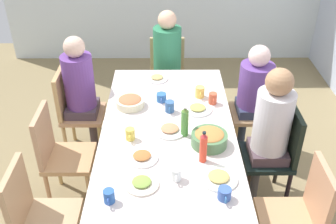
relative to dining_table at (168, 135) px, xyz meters
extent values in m
plane|color=#86744F|center=(0.00, 0.00, -0.68)|extent=(6.93, 6.93, 0.00)
cube|color=silver|center=(0.00, 0.00, 0.05)|extent=(2.03, 1.05, 0.04)
cylinder|color=olive|center=(-0.91, -0.43, -0.32)|extent=(0.07, 0.07, 0.71)
cylinder|color=olive|center=(-0.91, 0.43, -0.32)|extent=(0.07, 0.07, 0.71)
cube|color=tan|center=(-0.68, -0.83, -0.24)|extent=(0.40, 0.40, 0.04)
cylinder|color=tan|center=(-0.85, -1.00, -0.46)|extent=(0.04, 0.04, 0.43)
cylinder|color=tan|center=(-0.51, -1.00, -0.46)|extent=(0.04, 0.04, 0.43)
cylinder|color=tan|center=(-0.85, -0.66, -0.46)|extent=(0.04, 0.04, 0.43)
cylinder|color=tan|center=(-0.51, -0.66, -0.46)|extent=(0.04, 0.04, 0.43)
cube|color=tan|center=(-0.68, -1.01, 0.00)|extent=(0.38, 0.04, 0.45)
cylinder|color=#39483A|center=(-0.76, -0.73, -0.45)|extent=(0.09, 0.09, 0.45)
cylinder|color=#41363A|center=(-0.60, -0.73, -0.45)|extent=(0.09, 0.09, 0.45)
cube|color=#493A47|center=(-0.68, -0.83, -0.18)|extent=(0.30, 0.30, 0.10)
cylinder|color=#653B8E|center=(-0.68, -0.83, 0.13)|extent=(0.29, 0.29, 0.51)
sphere|color=beige|center=(-0.68, -0.83, 0.47)|extent=(0.19, 0.19, 0.19)
cube|color=tan|center=(-0.68, 0.83, -0.24)|extent=(0.40, 0.40, 0.04)
cylinder|color=tan|center=(-0.51, 1.00, -0.46)|extent=(0.04, 0.04, 0.43)
cylinder|color=tan|center=(-0.85, 1.00, -0.46)|extent=(0.04, 0.04, 0.43)
cylinder|color=tan|center=(-0.51, 0.66, -0.46)|extent=(0.04, 0.04, 0.43)
cylinder|color=tan|center=(-0.85, 0.66, -0.46)|extent=(0.04, 0.04, 0.43)
cube|color=tan|center=(-0.68, 1.01, 0.00)|extent=(0.38, 0.04, 0.45)
cylinder|color=#273242|center=(-0.60, 0.73, -0.45)|extent=(0.09, 0.09, 0.45)
cylinder|color=#2F3B48|center=(-0.76, 0.73, -0.45)|extent=(0.09, 0.09, 0.45)
cube|color=#2C334D|center=(-0.68, 0.83, -0.18)|extent=(0.30, 0.30, 0.10)
cylinder|color=#613D8C|center=(-0.68, 0.83, 0.08)|extent=(0.32, 0.32, 0.42)
sphere|color=beige|center=(-0.68, 0.83, 0.38)|extent=(0.20, 0.20, 0.20)
cube|color=tan|center=(0.68, 0.83, -0.24)|extent=(0.40, 0.40, 0.04)
cylinder|color=tan|center=(0.51, 1.00, -0.46)|extent=(0.04, 0.04, 0.43)
cylinder|color=tan|center=(0.51, 0.66, -0.46)|extent=(0.04, 0.04, 0.43)
cube|color=tan|center=(0.68, 1.01, 0.00)|extent=(0.38, 0.04, 0.45)
cube|color=tan|center=(0.68, -0.83, -0.24)|extent=(0.40, 0.40, 0.04)
cylinder|color=tan|center=(0.51, -1.00, -0.46)|extent=(0.04, 0.04, 0.43)
cylinder|color=tan|center=(0.51, -0.66, -0.46)|extent=(0.04, 0.04, 0.43)
cube|color=tan|center=(0.68, -1.01, 0.00)|extent=(0.38, 0.04, 0.45)
cube|color=black|center=(0.00, 0.83, -0.24)|extent=(0.40, 0.40, 0.04)
cylinder|color=black|center=(0.17, 1.00, -0.46)|extent=(0.04, 0.04, 0.43)
cylinder|color=black|center=(-0.17, 1.00, -0.46)|extent=(0.04, 0.04, 0.43)
cylinder|color=black|center=(0.17, 0.66, -0.46)|extent=(0.04, 0.04, 0.43)
cylinder|color=black|center=(-0.17, 0.66, -0.46)|extent=(0.04, 0.04, 0.43)
cube|color=black|center=(0.00, 1.01, 0.00)|extent=(0.38, 0.04, 0.45)
cylinder|color=#38393B|center=(0.08, 0.73, -0.45)|extent=(0.09, 0.09, 0.45)
cylinder|color=#433F3F|center=(-0.08, 0.73, -0.45)|extent=(0.09, 0.09, 0.45)
cube|color=#48373F|center=(0.00, 0.83, -0.18)|extent=(0.30, 0.30, 0.10)
cylinder|color=silver|center=(0.00, 0.83, 0.13)|extent=(0.30, 0.30, 0.52)
sphere|color=#A47752|center=(0.00, 0.83, 0.49)|extent=(0.21, 0.21, 0.21)
cube|color=tan|center=(0.00, -0.83, -0.24)|extent=(0.40, 0.40, 0.04)
cylinder|color=tan|center=(-0.17, -1.00, -0.46)|extent=(0.04, 0.04, 0.43)
cylinder|color=tan|center=(0.17, -1.00, -0.46)|extent=(0.04, 0.04, 0.43)
cylinder|color=tan|center=(-0.17, -0.66, -0.46)|extent=(0.04, 0.04, 0.43)
cylinder|color=tan|center=(0.17, -0.66, -0.46)|extent=(0.04, 0.04, 0.43)
cube|color=tan|center=(0.00, -1.01, 0.00)|extent=(0.38, 0.04, 0.45)
cube|color=tan|center=(-1.31, 0.00, -0.24)|extent=(0.40, 0.40, 0.04)
cylinder|color=tan|center=(-1.48, 0.17, -0.46)|extent=(0.04, 0.04, 0.43)
cylinder|color=tan|center=(-1.48, -0.17, -0.46)|extent=(0.04, 0.04, 0.43)
cylinder|color=tan|center=(-1.14, 0.17, -0.46)|extent=(0.04, 0.04, 0.43)
cylinder|color=tan|center=(-1.14, -0.17, -0.46)|extent=(0.04, 0.04, 0.43)
cube|color=tan|center=(-1.49, 0.00, 0.00)|extent=(0.04, 0.38, 0.45)
cylinder|color=brown|center=(-1.21, 0.08, -0.45)|extent=(0.09, 0.09, 0.45)
cylinder|color=brown|center=(-1.21, -0.08, -0.45)|extent=(0.09, 0.09, 0.45)
cube|color=brown|center=(-1.31, 0.00, -0.18)|extent=(0.30, 0.30, 0.10)
cylinder|color=#2D7C54|center=(-1.31, 0.00, 0.14)|extent=(0.30, 0.30, 0.53)
sphere|color=beige|center=(-1.31, 0.00, 0.49)|extent=(0.19, 0.19, 0.19)
cylinder|color=silver|center=(0.04, 0.01, 0.08)|extent=(0.26, 0.26, 0.01)
ellipsoid|color=tan|center=(0.04, 0.01, 0.10)|extent=(0.14, 0.14, 0.02)
cylinder|color=white|center=(0.60, 0.34, 0.08)|extent=(0.26, 0.26, 0.01)
ellipsoid|color=tan|center=(0.60, 0.34, 0.10)|extent=(0.14, 0.14, 0.02)
cylinder|color=beige|center=(0.65, -0.18, 0.08)|extent=(0.23, 0.23, 0.01)
ellipsoid|color=#80A244|center=(0.65, -0.18, 0.10)|extent=(0.13, 0.13, 0.02)
cylinder|color=white|center=(0.38, -0.19, 0.08)|extent=(0.23, 0.23, 0.01)
ellipsoid|color=#AB6633|center=(0.38, -0.19, 0.10)|extent=(0.13, 0.13, 0.02)
cylinder|color=white|center=(-0.81, -0.10, 0.08)|extent=(0.21, 0.21, 0.01)
ellipsoid|color=tan|center=(-0.81, -0.10, 0.10)|extent=(0.12, 0.12, 0.02)
cylinder|color=white|center=(-0.26, 0.25, 0.08)|extent=(0.24, 0.24, 0.01)
ellipsoid|color=tan|center=(-0.26, 0.25, 0.10)|extent=(0.13, 0.13, 0.02)
cylinder|color=#4C7649|center=(0.22, 0.31, 0.12)|extent=(0.27, 0.27, 0.09)
ellipsoid|color=#B6763B|center=(0.22, 0.31, 0.17)|extent=(0.22, 0.22, 0.04)
cylinder|color=beige|center=(-0.33, -0.32, 0.11)|extent=(0.24, 0.24, 0.07)
ellipsoid|color=#B86A44|center=(-0.33, -0.32, 0.14)|extent=(0.20, 0.20, 0.04)
cylinder|color=#3959A4|center=(0.77, 0.35, 0.11)|extent=(0.09, 0.09, 0.08)
torus|color=#2F5E97|center=(0.83, 0.35, 0.11)|extent=(0.05, 0.01, 0.05)
cylinder|color=#CC5336|center=(-0.37, 0.39, 0.12)|extent=(0.07, 0.07, 0.10)
torus|color=#C85035|center=(-0.32, 0.39, 0.12)|extent=(0.05, 0.01, 0.05)
cylinder|color=white|center=(0.59, 0.05, 0.12)|extent=(0.07, 0.07, 0.09)
torus|color=white|center=(0.64, 0.05, 0.12)|extent=(0.05, 0.01, 0.05)
cylinder|color=#2956A1|center=(0.80, -0.37, 0.12)|extent=(0.07, 0.07, 0.09)
torus|color=#2D52A6|center=(0.84, -0.37, 0.12)|extent=(0.05, 0.01, 0.05)
cylinder|color=#DBC24C|center=(0.15, -0.29, 0.12)|extent=(0.07, 0.07, 0.09)
torus|color=#E6C647|center=(0.19, -0.29, 0.12)|extent=(0.05, 0.01, 0.05)
cylinder|color=#345C94|center=(-0.24, 0.02, 0.12)|extent=(0.08, 0.08, 0.10)
torus|color=#2C5D96|center=(-0.19, 0.02, 0.12)|extent=(0.05, 0.01, 0.05)
cylinder|color=#2E60A6|center=(-0.41, -0.06, 0.11)|extent=(0.09, 0.09, 0.07)
torus|color=#325198|center=(-0.35, -0.06, 0.11)|extent=(0.05, 0.01, 0.05)
cylinder|color=#E7C156|center=(-0.48, 0.29, 0.12)|extent=(0.08, 0.08, 0.10)
torus|color=#E4BE4B|center=(-0.43, 0.29, 0.12)|extent=(0.05, 0.01, 0.05)
cylinder|color=red|center=(0.41, 0.24, 0.18)|extent=(0.05, 0.05, 0.21)
cone|color=red|center=(0.41, 0.24, 0.30)|extent=(0.05, 0.05, 0.03)
cylinder|color=black|center=(0.41, 0.24, 0.32)|extent=(0.03, 0.03, 0.01)
cylinder|color=#468737|center=(0.10, 0.13, 0.18)|extent=(0.06, 0.06, 0.22)
cone|color=#51752F|center=(0.10, 0.13, 0.31)|extent=(0.05, 0.05, 0.03)
cylinder|color=white|center=(0.10, 0.13, 0.33)|extent=(0.03, 0.03, 0.01)
camera|label=1|loc=(2.56, -0.02, 1.89)|focal=42.17mm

